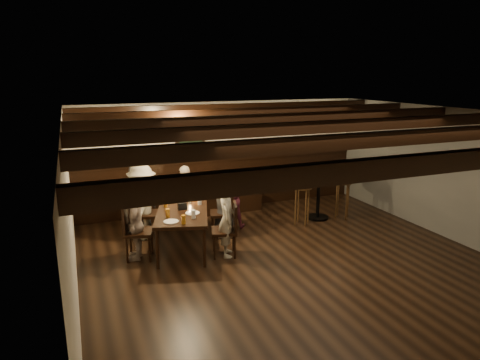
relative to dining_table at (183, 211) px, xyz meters
name	(u,v)px	position (x,y,z in m)	size (l,w,h in m)	color
room	(232,175)	(1.16, 0.61, 0.43)	(7.00, 7.00, 7.00)	black
dining_table	(183,211)	(0.00, 0.00, 0.00)	(1.35, 2.04, 0.70)	black
chair_left_near	(145,223)	(-0.56, 0.64, -0.34)	(0.56, 0.56, 0.99)	black
chair_left_far	(138,241)	(-0.82, -0.22, -0.35)	(0.55, 0.55, 0.97)	black
chair_right_near	(223,221)	(0.82, 0.22, -0.36)	(0.53, 0.53, 0.93)	black
chair_right_far	(225,240)	(0.56, -0.64, -0.37)	(0.51, 0.51, 0.90)	black
person_bench_left	(138,198)	(-0.60, 1.12, 0.01)	(0.64, 0.42, 1.31)	#242426
person_bench_centre	(185,196)	(0.30, 1.01, -0.02)	(0.45, 0.30, 1.25)	gray
person_bench_right	(231,199)	(1.12, 0.60, -0.06)	(0.57, 0.45, 1.18)	maroon
person_left_near	(142,202)	(-0.59, 0.65, 0.06)	(0.91, 0.52, 1.41)	#A59E8B
person_left_far	(135,224)	(-0.85, -0.21, -0.05)	(0.70, 0.29, 1.20)	gray
person_right_near	(224,203)	(0.85, 0.21, -0.01)	(0.62, 0.41, 1.27)	#28282B
person_right_far	(227,219)	(0.59, -0.65, -0.01)	(0.46, 0.30, 1.26)	#AEA793
pint_a	(169,194)	(-0.07, 0.75, 0.13)	(0.07, 0.07, 0.14)	#BF7219
pint_b	(197,194)	(0.43, 0.55, 0.13)	(0.07, 0.07, 0.14)	#BF7219
pint_c	(165,203)	(-0.26, 0.18, 0.13)	(0.07, 0.07, 0.14)	#BF7219
pint_d	(200,201)	(0.34, 0.11, 0.13)	(0.07, 0.07, 0.14)	silver
pint_e	(168,213)	(-0.34, -0.37, 0.13)	(0.07, 0.07, 0.14)	#BF7219
pint_f	(193,214)	(0.03, -0.58, 0.13)	(0.07, 0.07, 0.14)	silver
pint_g	(183,220)	(-0.18, -0.78, 0.13)	(0.07, 0.07, 0.14)	#BF7219
plate_near	(171,222)	(-0.35, -0.63, 0.07)	(0.24, 0.24, 0.01)	white
plate_far	(193,213)	(0.09, -0.34, 0.07)	(0.24, 0.24, 0.01)	white
condiment_caddy	(182,206)	(-0.01, -0.05, 0.12)	(0.15, 0.10, 0.12)	black
candle	(190,202)	(0.20, 0.25, 0.08)	(0.05, 0.05, 0.05)	beige
high_top_table	(319,184)	(3.02, 0.42, 0.09)	(0.64, 0.64, 1.13)	black
bar_stool_left	(302,204)	(2.52, 0.21, -0.22)	(0.37, 0.39, 1.14)	#3D2613
bar_stool_right	(343,198)	(3.52, 0.26, -0.22)	(0.36, 0.37, 1.14)	#3D2613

